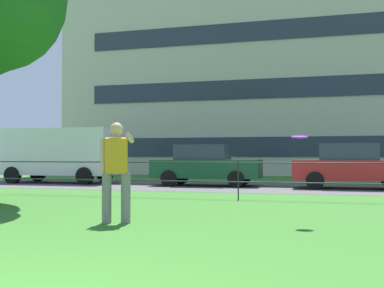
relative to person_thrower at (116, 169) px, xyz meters
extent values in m
cube|color=#565454|center=(1.09, 10.56, -0.91)|extent=(80.00, 6.80, 0.01)
cylinder|color=#232328|center=(-2.59, 5.05, -0.41)|extent=(0.04, 0.04, 1.00)
cylinder|color=#232328|center=(1.09, 5.05, -0.41)|extent=(0.04, 0.04, 1.00)
cylinder|color=#232328|center=(1.09, 5.05, -0.46)|extent=(29.43, 0.03, 0.03)
cylinder|color=#232328|center=(1.09, 5.05, 0.04)|extent=(29.43, 0.03, 0.03)
cylinder|color=slate|center=(-0.15, -0.06, -0.49)|extent=(0.16, 0.16, 0.84)
cylinder|color=slate|center=(0.16, 0.04, -0.49)|extent=(0.16, 0.16, 0.84)
cube|color=orange|center=(0.01, -0.01, 0.22)|extent=(0.43, 0.39, 0.61)
sphere|color=tan|center=(0.01, -0.01, 0.67)|extent=(0.22, 0.22, 0.22)
cylinder|color=tan|center=(0.10, 0.34, 0.53)|extent=(0.28, 0.62, 0.17)
cylinder|color=tan|center=(-0.21, -0.08, 0.21)|extent=(0.09, 0.09, 0.62)
cylinder|color=purple|center=(2.98, 0.75, 0.53)|extent=(0.31, 0.31, 0.06)
cube|color=white|center=(-7.64, 10.68, 0.38)|extent=(5.06, 2.11, 1.90)
cube|color=#283342|center=(-5.64, 10.74, 0.71)|extent=(0.17, 1.67, 0.76)
cylinder|color=black|center=(-5.97, 11.66, -0.57)|extent=(0.69, 0.26, 0.68)
cylinder|color=black|center=(-5.91, 9.80, -0.57)|extent=(0.69, 0.26, 0.68)
cylinder|color=black|center=(-9.17, 11.56, -0.57)|extent=(0.69, 0.26, 0.68)
cylinder|color=black|center=(-9.11, 9.70, -0.57)|extent=(0.69, 0.26, 0.68)
cube|color=#194C2D|center=(-1.18, 10.48, -0.27)|extent=(4.06, 1.84, 0.68)
cube|color=#2D3847|center=(-1.33, 10.47, 0.35)|extent=(1.95, 1.58, 0.56)
cylinder|color=black|center=(0.04, 11.33, -0.61)|extent=(0.61, 0.22, 0.60)
cylinder|color=black|center=(0.09, 9.72, -0.61)|extent=(0.61, 0.22, 0.60)
cylinder|color=black|center=(-2.44, 11.24, -0.61)|extent=(0.61, 0.22, 0.60)
cylinder|color=black|center=(-2.39, 9.63, -0.61)|extent=(0.61, 0.22, 0.60)
cube|color=red|center=(4.05, 10.22, -0.27)|extent=(4.02, 1.75, 0.68)
cube|color=#2D3847|center=(3.90, 10.22, 0.35)|extent=(1.92, 1.55, 0.56)
cylinder|color=black|center=(2.80, 11.01, -0.61)|extent=(0.60, 0.21, 0.60)
cylinder|color=black|center=(2.82, 9.40, -0.61)|extent=(0.60, 0.21, 0.60)
cube|color=beige|center=(1.20, 26.49, 8.80)|extent=(28.59, 12.91, 19.42)
cube|color=#283342|center=(1.20, 20.00, 0.71)|extent=(24.02, 0.06, 1.10)
cube|color=#283342|center=(1.20, 20.00, 3.94)|extent=(24.02, 0.06, 1.10)
cube|color=#283342|center=(1.20, 20.00, 7.18)|extent=(24.02, 0.06, 1.10)
camera|label=1|loc=(3.62, -7.76, 0.22)|focal=46.99mm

